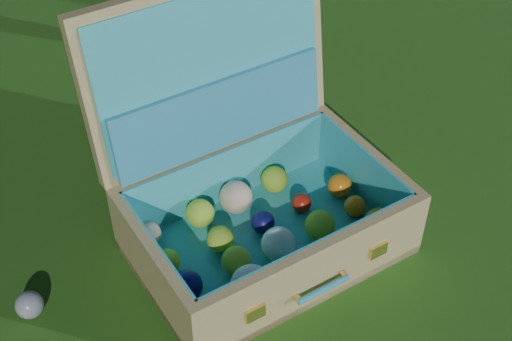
% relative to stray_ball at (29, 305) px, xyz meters
% --- Properties ---
extents(ground, '(60.00, 60.00, 0.00)m').
position_rel_stray_ball_xyz_m(ground, '(0.65, 0.04, -0.03)').
color(ground, '#215114').
rests_on(ground, ground).
extents(stray_ball, '(0.07, 0.07, 0.07)m').
position_rel_stray_ball_xyz_m(stray_ball, '(0.00, 0.00, 0.00)').
color(stray_ball, teal).
rests_on(stray_ball, ground).
extents(suitcase, '(0.77, 0.69, 0.63)m').
position_rel_stray_ball_xyz_m(suitcase, '(0.58, 0.10, 0.15)').
color(suitcase, tan).
rests_on(suitcase, ground).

